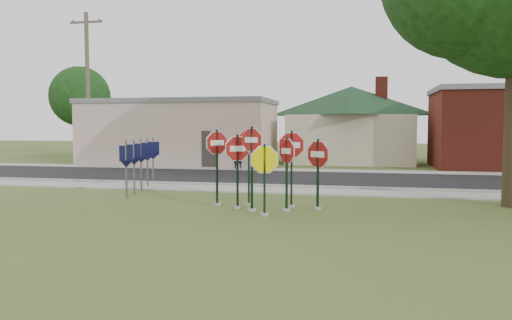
% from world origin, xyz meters
% --- Properties ---
extents(ground, '(120.00, 120.00, 0.00)m').
position_xyz_m(ground, '(0.00, 0.00, 0.00)').
color(ground, '#3C521E').
rests_on(ground, ground).
extents(sidewalk_near, '(60.00, 1.60, 0.06)m').
position_xyz_m(sidewalk_near, '(0.00, 5.50, 0.03)').
color(sidewalk_near, gray).
rests_on(sidewalk_near, ground).
extents(road, '(60.00, 7.00, 0.04)m').
position_xyz_m(road, '(0.00, 10.00, 0.02)').
color(road, black).
rests_on(road, ground).
extents(sidewalk_far, '(60.00, 1.60, 0.06)m').
position_xyz_m(sidewalk_far, '(0.00, 14.30, 0.03)').
color(sidewalk_far, gray).
rests_on(sidewalk_far, ground).
extents(curb, '(60.00, 0.20, 0.14)m').
position_xyz_m(curb, '(0.00, 6.50, 0.07)').
color(curb, gray).
rests_on(curb, ground).
extents(stop_sign_center, '(0.91, 0.34, 2.58)m').
position_xyz_m(stop_sign_center, '(-0.24, 0.97, 1.57)').
color(stop_sign_center, gray).
rests_on(stop_sign_center, ground).
extents(stop_sign_yellow, '(1.03, 0.35, 2.11)m').
position_xyz_m(stop_sign_yellow, '(0.27, 0.34, 1.25)').
color(stop_sign_yellow, gray).
rests_on(stop_sign_yellow, ground).
extents(stop_sign_left, '(0.91, 0.56, 2.35)m').
position_xyz_m(stop_sign_left, '(-0.76, 1.33, 1.43)').
color(stop_sign_left, gray).
rests_on(stop_sign_left, ground).
extents(stop_sign_right, '(0.71, 0.75, 2.28)m').
position_xyz_m(stop_sign_right, '(0.76, 1.21, 1.37)').
color(stop_sign_right, gray).
rests_on(stop_sign_right, ground).
extents(stop_sign_back_right, '(1.10, 0.24, 2.47)m').
position_xyz_m(stop_sign_back_right, '(0.80, 1.90, 1.53)').
color(stop_sign_back_right, gray).
rests_on(stop_sign_back_right, ground).
extents(stop_sign_back_left, '(0.95, 0.33, 2.54)m').
position_xyz_m(stop_sign_back_left, '(-0.57, 2.00, 1.55)').
color(stop_sign_back_left, gray).
rests_on(stop_sign_back_left, ground).
extents(stop_sign_far_right, '(0.94, 0.66, 2.22)m').
position_xyz_m(stop_sign_far_right, '(1.62, 1.72, 1.35)').
color(stop_sign_far_right, gray).
rests_on(stop_sign_far_right, ground).
extents(stop_sign_far_left, '(0.74, 0.73, 2.48)m').
position_xyz_m(stop_sign_far_left, '(-1.54, 1.77, 1.52)').
color(stop_sign_far_left, gray).
rests_on(stop_sign_far_left, ground).
extents(route_sign_row, '(1.43, 4.63, 2.00)m').
position_xyz_m(route_sign_row, '(-5.40, 4.50, 1.22)').
color(route_sign_row, '#59595E').
rests_on(route_sign_row, ground).
extents(building_stucco, '(12.20, 6.20, 4.20)m').
position_xyz_m(building_stucco, '(-9.00, 18.00, 2.15)').
color(building_stucco, beige).
rests_on(building_stucco, ground).
extents(building_house, '(11.60, 11.60, 6.20)m').
position_xyz_m(building_house, '(2.00, 22.00, 3.65)').
color(building_house, '#BBB295').
rests_on(building_house, ground).
extents(utility_pole_near, '(2.20, 0.26, 9.50)m').
position_xyz_m(utility_pole_near, '(-14.00, 15.20, 4.97)').
color(utility_pole_near, '#4D4333').
rests_on(utility_pole_near, ground).
extents(bg_tree_left, '(4.90, 4.90, 7.35)m').
position_xyz_m(bg_tree_left, '(-20.00, 24.00, 4.88)').
color(bg_tree_left, '#302315').
rests_on(bg_tree_left, ground).
extents(pedestrian, '(0.70, 0.56, 1.68)m').
position_xyz_m(pedestrian, '(-4.13, 14.35, 0.90)').
color(pedestrian, black).
rests_on(pedestrian, sidewalk_far).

